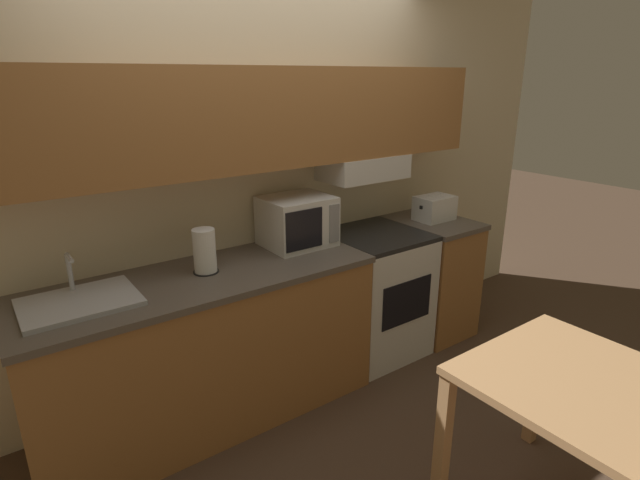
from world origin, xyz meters
The scene contains 10 objects.
ground_plane centered at (0.00, 0.00, 0.00)m, with size 16.00×16.00×0.00m, color #4C3828.
wall_back centered at (0.02, -0.06, 1.45)m, with size 5.41×0.38×2.55m.
lower_counter_main centered at (-0.56, -0.33, 0.44)m, with size 1.91×0.67×0.89m.
lower_counter_right_stub centered at (1.27, -0.33, 0.44)m, with size 0.49×0.67×0.89m.
stove_range centered at (0.71, -0.32, 0.44)m, with size 0.62×0.64×0.89m.
microwave centered at (0.14, -0.20, 1.04)m, with size 0.42×0.36×0.31m.
toaster centered at (1.29, -0.32, 0.98)m, with size 0.29×0.20×0.18m.
sink_basin centered at (-1.17, -0.33, 0.90)m, with size 0.52×0.39×0.22m.
paper_towel_roll centered at (-0.52, -0.29, 1.01)m, with size 0.14×0.14×0.25m.
dining_table centered at (0.39, -1.93, 0.62)m, with size 0.82×0.82×0.74m.
Camera 1 is at (-1.51, -2.72, 1.92)m, focal length 28.00 mm.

